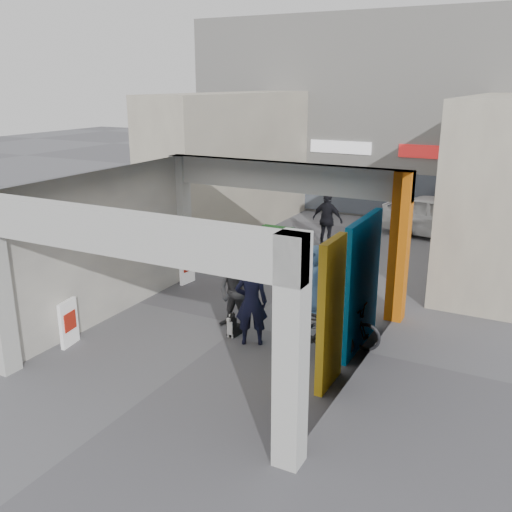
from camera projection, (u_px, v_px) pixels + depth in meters
The scene contains 21 objects.
ground at pixel (242, 325), 13.12m from camera, with size 90.00×90.00×0.00m, color #5D5C62.
arcade_canopy at pixel (245, 240), 11.51m from camera, with size 6.40×6.45×6.40m.
far_building at pixel (404, 116), 23.80m from camera, with size 18.00×4.08×8.00m.
plaza_bldg_left at pixel (233, 164), 20.74m from camera, with size 2.00×9.00×5.00m, color beige.
plaza_bldg_right at pixel (499, 184), 16.75m from camera, with size 2.00×9.00×5.00m, color beige.
bollard_left at pixel (232, 267), 15.63m from camera, with size 0.09×0.09×0.98m, color gray.
bollard_center at pixel (282, 275), 15.08m from camera, with size 0.09×0.09×0.94m, color gray.
bollard_right at pixel (345, 283), 14.44m from camera, with size 0.09×0.09×0.96m, color gray.
advert_board_near at pixel (69, 323), 12.00m from camera, with size 0.18×0.56×1.00m.
advert_board_far at pixel (187, 266), 15.73m from camera, with size 0.15×0.56×1.00m.
cafe_set at pixel (266, 251), 17.73m from camera, with size 1.54×1.24×0.93m.
produce_stand at pixel (275, 243), 18.55m from camera, with size 1.28×0.69×0.84m.
crate_stack at pixel (358, 241), 19.06m from camera, with size 0.47×0.37×0.56m.
border_collie at pixel (233, 326), 12.50m from camera, with size 0.22×0.43×0.59m.
man_with_dog at pixel (251, 302), 11.94m from camera, with size 0.68×0.45×1.88m, color black.
man_back_turned at pixel (236, 292), 12.75m from camera, with size 0.83×0.65×1.70m, color #444446.
man_elderly at pixel (315, 279), 13.66m from camera, with size 0.82×0.53×1.68m, color #5579A5.
man_crates at pixel (327, 220), 19.05m from camera, with size 1.10×0.46×1.88m, color black.
bicycle_front at pixel (339, 324), 12.01m from camera, with size 0.64×1.82×0.96m, color black.
bicycle_rear at pixel (314, 333), 11.53m from camera, with size 0.46×1.63×0.98m, color black.
white_van at pixel (445, 218), 20.18m from camera, with size 1.79×4.46×1.52m, color white.
Camera 1 is at (5.88, -10.55, 5.37)m, focal length 40.00 mm.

